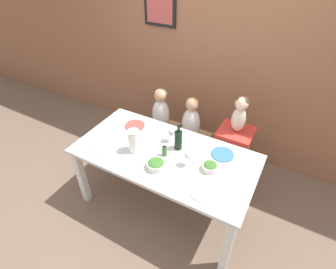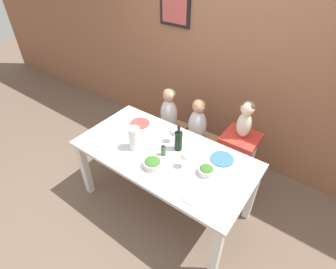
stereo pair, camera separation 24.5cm
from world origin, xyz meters
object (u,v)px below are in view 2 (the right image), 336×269
object	(u,v)px
chair_far_center	(196,143)
dinner_plate_front_left	(108,142)
person_child_center	(198,121)
dinner_plate_front_right	(195,195)
wine_bottle	(178,140)
wine_glass_far	(173,132)
person_child_left	(169,109)
salad_bowl_large	(153,163)
wine_glass_near	(185,157)
dinner_plate_back_left	(140,123)
salad_bowl_small	(206,171)
dinner_plate_back_right	(222,159)
chair_far_left	(169,131)
paper_towel_roll	(135,138)
person_baby_right	(246,118)
chair_right_highchair	(239,147)

from	to	relation	value
chair_far_center	dinner_plate_front_left	world-z (taller)	dinner_plate_front_left
chair_far_center	person_child_center	bearing A→B (deg)	90.00
chair_far_center	dinner_plate_front_right	world-z (taller)	dinner_plate_front_right
person_child_center	dinner_plate_front_right	bearing A→B (deg)	-60.24
wine_bottle	dinner_plate_front_right	size ratio (longest dim) A/B	1.28
wine_glass_far	person_child_left	bearing A→B (deg)	129.23
wine_glass_far	salad_bowl_large	size ratio (longest dim) A/B	0.99
wine_glass_near	dinner_plate_back_left	size ratio (longest dim) A/B	0.78
salad_bowl_small	dinner_plate_back_right	size ratio (longest dim) A/B	0.65
dinner_plate_back_right	chair_far_left	bearing A→B (deg)	154.02
paper_towel_roll	wine_glass_near	size ratio (longest dim) A/B	1.39
chair_far_center	dinner_plate_back_left	distance (m)	0.77
salad_bowl_small	dinner_plate_front_left	size ratio (longest dim) A/B	0.65
chair_far_left	wine_glass_far	distance (m)	0.84
wine_glass_far	chair_far_left	bearing A→B (deg)	129.28
chair_far_center	wine_glass_near	xyz separation A→B (m)	(0.31, -0.75, 0.50)
person_baby_right	dinner_plate_front_right	distance (m)	1.00
person_child_center	paper_towel_roll	world-z (taller)	paper_towel_roll
person_child_left	salad_bowl_small	bearing A→B (deg)	-37.84
salad_bowl_large	salad_bowl_small	xyz separation A→B (m)	(0.43, 0.20, -0.00)
chair_far_center	person_child_center	size ratio (longest dim) A/B	0.81
chair_far_left	wine_glass_near	xyz separation A→B (m)	(0.72, -0.75, 0.50)
wine_glass_near	salad_bowl_small	xyz separation A→B (m)	(0.20, 0.04, -0.08)
chair_right_highchair	dinner_plate_front_right	bearing A→B (deg)	-88.65
wine_glass_near	dinner_plate_front_left	xyz separation A→B (m)	(-0.81, -0.17, -0.11)
person_child_center	person_baby_right	world-z (taller)	person_baby_right
chair_right_highchair	wine_glass_near	size ratio (longest dim) A/B	4.39
chair_far_center	wine_glass_near	world-z (taller)	wine_glass_near
chair_far_left	salad_bowl_small	size ratio (longest dim) A/B	3.14
person_child_left	dinner_plate_front_right	xyz separation A→B (m)	(0.97, -0.98, 0.05)
chair_far_left	salad_bowl_small	xyz separation A→B (m)	(0.92, -0.71, 0.42)
chair_right_highchair	dinner_plate_front_right	size ratio (longest dim) A/B	3.42
chair_far_center	salad_bowl_small	world-z (taller)	salad_bowl_small
chair_far_left	dinner_plate_back_right	xyz separation A→B (m)	(0.95, -0.46, 0.39)
chair_far_left	salad_bowl_small	world-z (taller)	salad_bowl_small
person_baby_right	wine_bottle	xyz separation A→B (m)	(-0.41, -0.58, -0.10)
person_child_left	dinner_plate_front_right	bearing A→B (deg)	-45.23
chair_far_center	wine_bottle	bearing A→B (deg)	-77.74
chair_right_highchair	person_child_center	size ratio (longest dim) A/B	1.36
chair_right_highchair	dinner_plate_front_left	bearing A→B (deg)	-138.33
chair_right_highchair	salad_bowl_large	world-z (taller)	salad_bowl_large
person_child_left	dinner_plate_back_left	size ratio (longest dim) A/B	2.52
salad_bowl_large	chair_right_highchair	bearing A→B (deg)	63.33
paper_towel_roll	salad_bowl_large	distance (m)	0.33
person_child_center	dinner_plate_front_right	world-z (taller)	person_child_center
chair_right_highchair	dinner_plate_back_right	distance (m)	0.50
person_baby_right	dinner_plate_front_left	xyz separation A→B (m)	(-1.04, -0.93, -0.21)
person_child_left	person_baby_right	distance (m)	0.98
person_child_center	paper_towel_roll	size ratio (longest dim) A/B	2.32
dinner_plate_back_left	person_child_left	bearing A→B (deg)	84.70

